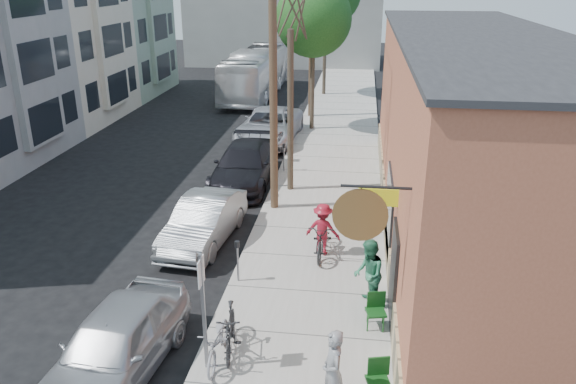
# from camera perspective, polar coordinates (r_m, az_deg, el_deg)

# --- Properties ---
(ground) EXTENTS (120.00, 120.00, 0.00)m
(ground) POSITION_cam_1_polar(r_m,az_deg,el_deg) (16.62, -12.96, -9.20)
(ground) COLOR black
(sidewalk) EXTENTS (4.50, 58.00, 0.15)m
(sidewalk) POSITION_cam_1_polar(r_m,az_deg,el_deg) (25.70, 4.38, 2.69)
(sidewalk) COLOR #ABA69E
(sidewalk) RESTS_ON ground
(cafe_building) EXTENTS (6.60, 20.20, 6.61)m
(cafe_building) POSITION_cam_1_polar(r_m,az_deg,el_deg) (19.30, 17.82, 5.36)
(cafe_building) COLOR #A95A3E
(cafe_building) RESTS_ON ground
(apartment_row) EXTENTS (6.30, 32.00, 9.00)m
(apartment_row) POSITION_cam_1_polar(r_m,az_deg,el_deg) (32.55, -25.39, 12.74)
(apartment_row) COLOR #8DA38A
(apartment_row) RESTS_ON ground
(sign_post) EXTENTS (0.07, 0.45, 2.80)m
(sign_post) POSITION_cam_1_polar(r_m,az_deg,el_deg) (12.20, -8.63, -10.95)
(sign_post) COLOR slate
(sign_post) RESTS_ON sidewalk
(parking_meter_near) EXTENTS (0.14, 0.14, 1.24)m
(parking_meter_near) POSITION_cam_1_polar(r_m,az_deg,el_deg) (15.79, -5.16, -6.33)
(parking_meter_near) COLOR slate
(parking_meter_near) RESTS_ON sidewalk
(parking_meter_far) EXTENTS (0.14, 0.14, 1.24)m
(parking_meter_far) POSITION_cam_1_polar(r_m,az_deg,el_deg) (24.46, -0.41, 4.01)
(parking_meter_far) COLOR slate
(parking_meter_far) RESTS_ON sidewalk
(utility_pole_near) EXTENTS (3.57, 0.28, 10.00)m
(utility_pole_near) POSITION_cam_1_polar(r_m,az_deg,el_deg) (19.50, -1.70, 12.87)
(utility_pole_near) COLOR #503A28
(utility_pole_near) RESTS_ON sidewalk
(utility_pole_far) EXTENTS (1.80, 0.28, 10.00)m
(utility_pole_far) POSITION_cam_1_polar(r_m,az_deg,el_deg) (33.69, 2.41, 16.39)
(utility_pole_far) COLOR #503A28
(utility_pole_far) RESTS_ON sidewalk
(tree_bare) EXTENTS (0.24, 0.24, 6.23)m
(tree_bare) POSITION_cam_1_polar(r_m,az_deg,el_deg) (21.75, 0.25, 8.03)
(tree_bare) COLOR #44392C
(tree_bare) RESTS_ON sidewalk
(tree_leafy_mid) EXTENTS (4.02, 4.02, 7.90)m
(tree_leafy_mid) POSITION_cam_1_polar(r_m,az_deg,el_deg) (30.68, 2.59, 17.17)
(tree_leafy_mid) COLOR #44392C
(tree_leafy_mid) RESTS_ON sidewalk
(patio_chair_a) EXTENTS (0.60, 0.60, 0.88)m
(patio_chair_a) POSITION_cam_1_polar(r_m,az_deg,el_deg) (14.15, 8.92, -11.94)
(patio_chair_a) COLOR #144818
(patio_chair_a) RESTS_ON sidewalk
(patio_chair_b) EXTENTS (0.61, 0.61, 0.88)m
(patio_chair_b) POSITION_cam_1_polar(r_m,az_deg,el_deg) (12.13, 9.14, -18.48)
(patio_chair_b) COLOR #144818
(patio_chair_b) RESTS_ON sidewalk
(patron_grey) EXTENTS (0.61, 0.75, 1.78)m
(patron_grey) POSITION_cam_1_polar(r_m,az_deg,el_deg) (11.57, 4.56, -17.64)
(patron_grey) COLOR gray
(patron_grey) RESTS_ON sidewalk
(patron_green) EXTENTS (0.79, 0.97, 1.89)m
(patron_green) POSITION_cam_1_polar(r_m,az_deg,el_deg) (14.67, 8.16, -8.29)
(patron_green) COLOR #34825D
(patron_green) RESTS_ON sidewalk
(cyclist) EXTENTS (1.18, 0.82, 1.66)m
(cyclist) POSITION_cam_1_polar(r_m,az_deg,el_deg) (17.23, 3.56, -3.79)
(cyclist) COLOR maroon
(cyclist) RESTS_ON sidewalk
(cyclist_bike) EXTENTS (0.81, 2.17, 1.13)m
(cyclist_bike) POSITION_cam_1_polar(r_m,az_deg,el_deg) (17.35, 3.54, -4.59)
(cyclist_bike) COLOR black
(cyclist_bike) RESTS_ON sidewalk
(parked_bike_a) EXTENTS (0.76, 1.89, 1.10)m
(parked_bike_a) POSITION_cam_1_polar(r_m,az_deg,el_deg) (13.25, -5.88, -13.78)
(parked_bike_a) COLOR black
(parked_bike_a) RESTS_ON sidewalk
(parked_bike_b) EXTENTS (0.67, 1.83, 0.96)m
(parked_bike_b) POSITION_cam_1_polar(r_m,az_deg,el_deg) (13.04, -7.09, -14.88)
(parked_bike_b) COLOR gray
(parked_bike_b) RESTS_ON sidewalk
(car_0) EXTENTS (2.35, 4.88, 1.61)m
(car_0) POSITION_cam_1_polar(r_m,az_deg,el_deg) (13.12, -17.14, -14.60)
(car_0) COLOR #AAACB2
(car_0) RESTS_ON ground
(car_1) EXTENTS (2.02, 4.69, 1.50)m
(car_1) POSITION_cam_1_polar(r_m,az_deg,el_deg) (18.49, -8.56, -2.96)
(car_1) COLOR #9FA2A6
(car_1) RESTS_ON ground
(car_2) EXTENTS (2.33, 5.64, 1.63)m
(car_2) POSITION_cam_1_polar(r_m,az_deg,el_deg) (23.47, -4.46, 2.75)
(car_2) COLOR black
(car_2) RESTS_ON ground
(car_3) EXTENTS (3.11, 6.21, 1.69)m
(car_3) POSITION_cam_1_polar(r_m,az_deg,el_deg) (29.43, -1.90, 6.74)
(car_3) COLOR silver
(car_3) RESTS_ON ground
(bus) EXTENTS (3.02, 11.81, 3.27)m
(bus) POSITION_cam_1_polar(r_m,az_deg,el_deg) (40.72, -3.30, 11.99)
(bus) COLOR white
(bus) RESTS_ON ground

